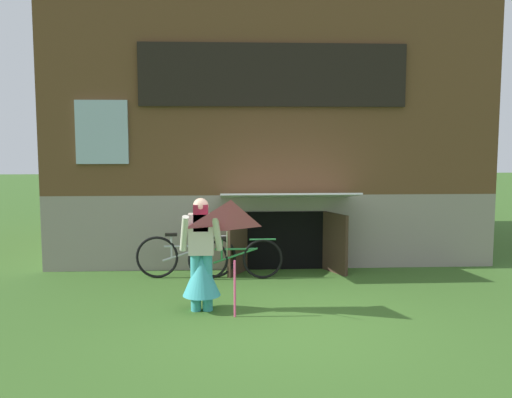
# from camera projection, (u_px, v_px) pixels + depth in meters

# --- Properties ---
(ground_plane) EXTENTS (60.00, 60.00, 0.00)m
(ground_plane) POSITION_uv_depth(u_px,v_px,m) (292.00, 323.00, 7.31)
(ground_plane) COLOR #386023
(log_house) EXTENTS (8.17, 6.67, 5.07)m
(log_house) POSITION_uv_depth(u_px,v_px,m) (263.00, 130.00, 12.77)
(log_house) COLOR gray
(log_house) RESTS_ON ground_plane
(person) EXTENTS (0.61, 0.52, 1.56)m
(person) POSITION_uv_depth(u_px,v_px,m) (201.00, 264.00, 7.76)
(person) COLOR teal
(person) RESTS_ON ground_plane
(kite) EXTENTS (0.88, 0.88, 1.49)m
(kite) POSITION_uv_depth(u_px,v_px,m) (231.00, 228.00, 7.22)
(kite) COLOR #E54C7F
(kite) RESTS_ON ground_plane
(bicycle_green) EXTENTS (1.59, 0.08, 0.73)m
(bicycle_green) POSITION_uv_depth(u_px,v_px,m) (235.00, 258.00, 9.53)
(bicycle_green) COLOR black
(bicycle_green) RESTS_ON ground_plane
(bicycle_silver) EXTENTS (1.69, 0.09, 0.77)m
(bicycle_silver) POSITION_uv_depth(u_px,v_px,m) (186.00, 256.00, 9.61)
(bicycle_silver) COLOR black
(bicycle_silver) RESTS_ON ground_plane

